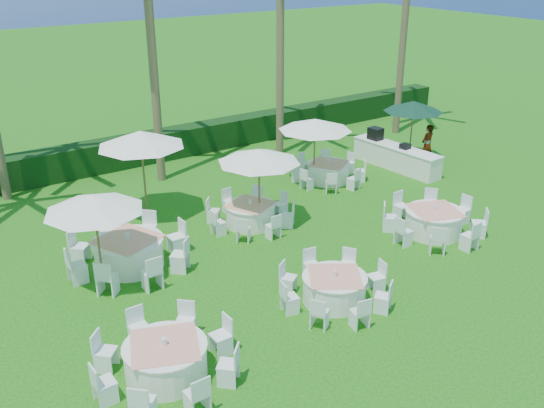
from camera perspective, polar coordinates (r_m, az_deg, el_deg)
The scene contains 18 objects.
ground at distance 16.33m, azimuth 3.89°, elevation -7.90°, with size 120.00×120.00×0.00m, color #15570E.
hedge at distance 25.73m, azimuth -12.79°, elevation 4.99°, with size 34.00×1.00×1.20m, color black.
banquet_table_a at distance 13.32m, azimuth -9.97°, elevation -14.20°, with size 3.11×3.11×0.95m.
banquet_table_b at distance 15.64m, azimuth 5.89°, elevation -7.86°, with size 2.91×2.91×0.89m.
banquet_table_c at distance 19.70m, azimuth 14.99°, elevation -1.57°, with size 3.17×3.17×0.96m.
banquet_table_d at distance 17.57m, azimuth -13.31°, elevation -4.41°, with size 3.45×3.45×1.03m.
banquet_table_e at distance 19.65m, azimuth -2.05°, elevation -0.93°, with size 2.85×2.85×0.87m.
banquet_table_f at distance 23.39m, azimuth 5.31°, elevation 3.06°, with size 2.86×2.86×0.88m.
umbrella_a at distance 16.05m, azimuth -16.46°, elevation 0.07°, with size 2.57×2.57×2.60m.
umbrella_b at distance 19.04m, azimuth -1.24°, elevation 4.57°, with size 2.65×2.65×2.55m.
umbrella_c at distance 19.95m, azimuth -12.26°, elevation 6.03°, with size 2.85×2.85×2.95m.
umbrella_d at distance 22.59m, azimuth 4.08°, elevation 7.47°, with size 2.74×2.74×2.51m.
umbrella_green at distance 25.72m, azimuth 13.19°, elevation 8.94°, with size 2.44×2.44×2.54m.
buffet_table at distance 25.15m, azimuth 11.54°, elevation 4.44°, with size 1.15×4.08×1.43m.
staff_person at distance 25.62m, azimuth 14.39°, elevation 5.37°, with size 0.63×0.41×1.73m, color gray.
palm_c at distance 22.60m, azimuth -11.36°, elevation 15.60°, with size 4.23×4.38×10.21m.
palm_d at distance 25.47m, azimuth 0.78°, elevation 15.36°, with size 4.13×4.40×8.91m.
palm_e at distance 29.11m, azimuth 12.47°, elevation 17.48°, with size 4.40×3.99×10.51m.
Camera 1 is at (-8.76, -10.88, 8.46)m, focal length 40.00 mm.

